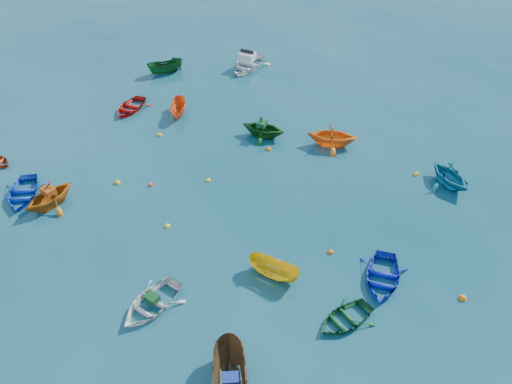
% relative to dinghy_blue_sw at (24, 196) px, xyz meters
% --- Properties ---
extents(ground, '(160.00, 160.00, 0.00)m').
position_rel_dinghy_blue_sw_xyz_m(ground, '(12.76, -2.87, 0.00)').
color(ground, '#0A404E').
rests_on(ground, ground).
extents(dinghy_blue_sw, '(3.21, 3.80, 0.67)m').
position_rel_dinghy_blue_sw_xyz_m(dinghy_blue_sw, '(0.00, 0.00, 0.00)').
color(dinghy_blue_sw, '#0F39C3').
rests_on(dinghy_blue_sw, ground).
extents(dinghy_white_near, '(3.31, 3.73, 0.64)m').
position_rel_dinghy_blue_sw_xyz_m(dinghy_white_near, '(9.60, -6.08, 0.00)').
color(dinghy_white_near, silver).
rests_on(dinghy_white_near, ground).
extents(dinghy_blue_se, '(2.60, 3.40, 0.66)m').
position_rel_dinghy_blue_sw_xyz_m(dinghy_blue_se, '(19.50, -2.78, 0.00)').
color(dinghy_blue_se, '#0F20BE').
rests_on(dinghy_blue_se, ground).
extents(dinghy_orange_w, '(3.55, 3.73, 1.54)m').
position_rel_dinghy_blue_sw_xyz_m(dinghy_orange_w, '(1.93, -0.44, 0.00)').
color(dinghy_orange_w, '#BD6311').
rests_on(dinghy_orange_w, ground).
extents(sampan_yellow_mid, '(2.81, 1.86, 1.02)m').
position_rel_dinghy_blue_sw_xyz_m(sampan_yellow_mid, '(14.58, -3.39, 0.00)').
color(sampan_yellow_mid, yellow).
rests_on(sampan_yellow_mid, ground).
extents(dinghy_green_e, '(3.22, 3.20, 0.55)m').
position_rel_dinghy_blue_sw_xyz_m(dinghy_green_e, '(17.90, -5.38, 0.00)').
color(dinghy_green_e, '#135225').
rests_on(dinghy_green_e, ground).
extents(dinghy_cyan_se, '(3.61, 3.72, 1.50)m').
position_rel_dinghy_blue_sw_xyz_m(dinghy_cyan_se, '(23.35, 5.23, 0.00)').
color(dinghy_cyan_se, '#177190').
rests_on(dinghy_cyan_se, ground).
extents(sampan_orange_n, '(1.46, 2.81, 1.03)m').
position_rel_dinghy_blue_sw_xyz_m(sampan_orange_n, '(5.84, 10.33, 0.00)').
color(sampan_orange_n, '#F25616').
rests_on(sampan_orange_n, ground).
extents(dinghy_green_n, '(3.25, 2.94, 1.49)m').
position_rel_dinghy_blue_sw_xyz_m(dinghy_green_n, '(12.11, 8.50, 0.00)').
color(dinghy_green_n, '#114B14').
rests_on(dinghy_green_n, ground).
extents(dinghy_red_far, '(2.71, 3.43, 0.64)m').
position_rel_dinghy_blue_sw_xyz_m(dinghy_red_far, '(2.25, 10.35, 0.00)').
color(dinghy_red_far, red).
rests_on(dinghy_red_far, ground).
extents(dinghy_orange_far, '(3.16, 2.73, 1.65)m').
position_rel_dinghy_blue_sw_xyz_m(dinghy_orange_far, '(16.57, 8.21, 0.00)').
color(dinghy_orange_far, orange).
rests_on(dinghy_orange_far, ground).
extents(sampan_green_far, '(3.03, 2.64, 1.14)m').
position_rel_dinghy_blue_sw_xyz_m(sampan_green_far, '(2.85, 16.58, 0.00)').
color(sampan_green_far, '#114C1C').
rests_on(sampan_green_far, ground).
extents(motorboat_white, '(4.03, 4.81, 1.46)m').
position_rel_dinghy_blue_sw_xyz_m(motorboat_white, '(9.10, 18.63, 0.00)').
color(motorboat_white, white).
rests_on(motorboat_white, ground).
extents(tarp_green_a, '(0.73, 0.66, 0.29)m').
position_rel_dinghy_blue_sw_xyz_m(tarp_green_a, '(9.64, -5.99, 0.46)').
color(tarp_green_a, '#10411C').
rests_on(tarp_green_a, dinghy_white_near).
extents(tarp_blue_a, '(0.71, 0.60, 0.30)m').
position_rel_dinghy_blue_sw_xyz_m(tarp_blue_a, '(13.85, -9.34, 0.82)').
color(tarp_blue_a, navy).
rests_on(tarp_blue_a, sampan_brown_mid).
extents(tarp_orange_a, '(0.89, 0.81, 0.35)m').
position_rel_dinghy_blue_sw_xyz_m(tarp_orange_a, '(1.96, -0.39, 0.94)').
color(tarp_orange_a, '#B84312').
rests_on(tarp_orange_a, dinghy_orange_w).
extents(tarp_green_b, '(0.65, 0.78, 0.34)m').
position_rel_dinghy_blue_sw_xyz_m(tarp_green_b, '(12.01, 8.52, 0.91)').
color(tarp_green_b, '#134C21').
rests_on(tarp_green_b, dinghy_green_n).
extents(buoy_ye_a, '(0.31, 0.31, 0.31)m').
position_rel_dinghy_blue_sw_xyz_m(buoy_ye_a, '(8.67, -1.01, 0.00)').
color(buoy_ye_a, yellow).
rests_on(buoy_ye_a, ground).
extents(buoy_or_b, '(0.36, 0.36, 0.36)m').
position_rel_dinghy_blue_sw_xyz_m(buoy_or_b, '(23.00, -3.26, 0.00)').
color(buoy_or_b, orange).
rests_on(buoy_or_b, ground).
extents(buoy_ye_b, '(0.37, 0.37, 0.37)m').
position_rel_dinghy_blue_sw_xyz_m(buoy_ye_b, '(4.68, 2.04, 0.00)').
color(buoy_ye_b, gold).
rests_on(buoy_ye_b, ground).
extents(buoy_or_c, '(0.29, 0.29, 0.29)m').
position_rel_dinghy_blue_sw_xyz_m(buoy_or_c, '(6.64, 2.18, 0.00)').
color(buoy_or_c, '#FB510D').
rests_on(buoy_or_c, ground).
extents(buoy_ye_c, '(0.30, 0.30, 0.30)m').
position_rel_dinghy_blue_sw_xyz_m(buoy_ye_c, '(9.77, 3.17, 0.00)').
color(buoy_ye_c, yellow).
rests_on(buoy_ye_c, ground).
extents(buoy_or_d, '(0.30, 0.30, 0.30)m').
position_rel_dinghy_blue_sw_xyz_m(buoy_or_d, '(17.09, -1.42, 0.00)').
color(buoy_or_d, orange).
rests_on(buoy_or_d, ground).
extents(buoy_ye_d, '(0.36, 0.36, 0.36)m').
position_rel_dinghy_blue_sw_xyz_m(buoy_ye_d, '(5.42, 7.38, 0.00)').
color(buoy_ye_d, gold).
rests_on(buoy_ye_d, ground).
extents(buoy_or_e, '(0.35, 0.35, 0.35)m').
position_rel_dinghy_blue_sw_xyz_m(buoy_or_e, '(12.70, 6.99, 0.00)').
color(buoy_or_e, orange).
rests_on(buoy_or_e, ground).
extents(buoy_ye_e, '(0.35, 0.35, 0.35)m').
position_rel_dinghy_blue_sw_xyz_m(buoy_ye_e, '(21.65, 5.89, 0.00)').
color(buoy_ye_e, gold).
rests_on(buoy_ye_e, ground).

